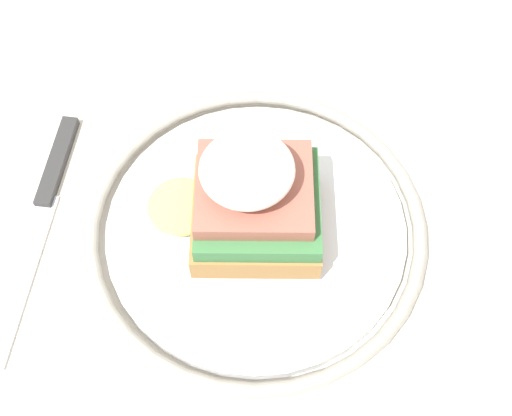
{
  "coord_description": "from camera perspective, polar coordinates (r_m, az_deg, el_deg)",
  "views": [
    {
      "loc": [
        -0.01,
        0.25,
        1.14
      ],
      "look_at": [
        -0.01,
        0.05,
        0.78
      ],
      "focal_mm": 45.0,
      "sensor_mm": 36.0,
      "label": 1
    }
  ],
  "objects": [
    {
      "name": "ground_plane",
      "position": [
        1.17,
        -0.61,
        -17.03
      ],
      "size": [
        6.0,
        6.0,
        0.0
      ],
      "primitive_type": "plane",
      "color": "#9E9993"
    },
    {
      "name": "dining_table",
      "position": [
        0.59,
        -1.16,
        -4.23
      ],
      "size": [
        0.93,
        0.66,
        0.74
      ],
      "color": "beige",
      "rests_on": "ground_plane"
    },
    {
      "name": "plate",
      "position": [
        0.44,
        -0.0,
        -1.74
      ],
      "size": [
        0.23,
        0.23,
        0.02
      ],
      "color": "silver",
      "rests_on": "dining_table"
    },
    {
      "name": "sandwich",
      "position": [
        0.41,
        -0.3,
        0.97
      ],
      "size": [
        0.12,
        0.08,
        0.08
      ],
      "color": "#9E703D",
      "rests_on": "plate"
    },
    {
      "name": "fork",
      "position": [
        0.47,
        20.29,
        -3.05
      ],
      "size": [
        0.04,
        0.15,
        0.0
      ],
      "color": "silver",
      "rests_on": "dining_table"
    },
    {
      "name": "knife",
      "position": [
        0.48,
        -18.53,
        -0.22
      ],
      "size": [
        0.04,
        0.19,
        0.01
      ],
      "color": "#2D2D2D",
      "rests_on": "dining_table"
    }
  ]
}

